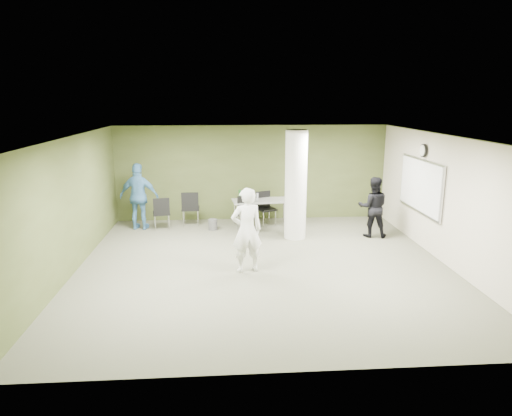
{
  "coord_description": "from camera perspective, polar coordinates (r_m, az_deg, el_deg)",
  "views": [
    {
      "loc": [
        -0.84,
        -9.36,
        3.58
      ],
      "look_at": [
        -0.09,
        1.0,
        1.06
      ],
      "focal_mm": 32.0,
      "sensor_mm": 36.0,
      "label": 1
    }
  ],
  "objects": [
    {
      "name": "folding_table",
      "position": [
        12.88,
        0.6,
        0.81
      ],
      "size": [
        1.68,
        0.87,
        1.02
      ],
      "rotation": [
        0.0,
        0.0,
        0.11
      ],
      "color": "#979792",
      "rests_on": "floor"
    },
    {
      "name": "chair_back_right",
      "position": [
        13.09,
        -8.21,
        0.27
      ],
      "size": [
        0.51,
        0.51,
        1.0
      ],
      "rotation": [
        0.0,
        0.0,
        3.17
      ],
      "color": "black",
      "rests_on": "floor"
    },
    {
      "name": "chair_table_left",
      "position": [
        12.45,
        -1.14,
        -0.38
      ],
      "size": [
        0.59,
        0.59,
        0.96
      ],
      "rotation": [
        0.0,
        0.0,
        0.27
      ],
      "color": "black",
      "rests_on": "floor"
    },
    {
      "name": "wall_right_cream",
      "position": [
        10.76,
        22.72,
        0.89
      ],
      "size": [
        0.02,
        8.0,
        2.8
      ],
      "primitive_type": "cube",
      "color": "beige",
      "rests_on": "floor"
    },
    {
      "name": "floor",
      "position": [
        10.05,
        0.95,
        -7.2
      ],
      "size": [
        8.0,
        8.0,
        0.0
      ],
      "primitive_type": "plane",
      "color": "#555644",
      "rests_on": "ground"
    },
    {
      "name": "column",
      "position": [
        11.71,
        4.99,
        2.87
      ],
      "size": [
        0.56,
        0.56,
        2.8
      ],
      "primitive_type": "cylinder",
      "color": "silver",
      "rests_on": "floor"
    },
    {
      "name": "chair_table_right",
      "position": [
        13.13,
        1.13,
        0.33
      ],
      "size": [
        0.62,
        0.62,
        0.95
      ],
      "rotation": [
        0.0,
        0.0,
        0.39
      ],
      "color": "black",
      "rests_on": "floor"
    },
    {
      "name": "man_blue",
      "position": [
        12.96,
        -14.4,
        1.39
      ],
      "size": [
        1.14,
        0.62,
        1.85
      ],
      "primitive_type": "imported",
      "rotation": [
        0.0,
        0.0,
        2.98
      ],
      "color": "teal",
      "rests_on": "floor"
    },
    {
      "name": "woman_white",
      "position": [
        9.45,
        -1.17,
        -2.81
      ],
      "size": [
        0.73,
        0.56,
        1.8
      ],
      "primitive_type": "imported",
      "rotation": [
        0.0,
        0.0,
        3.36
      ],
      "color": "white",
      "rests_on": "floor"
    },
    {
      "name": "wall_clock",
      "position": [
        11.65,
        20.19,
        6.76
      ],
      "size": [
        0.06,
        0.32,
        0.32
      ],
      "color": "black",
      "rests_on": "wall_right_cream"
    },
    {
      "name": "wall_back",
      "position": [
        13.56,
        -0.52,
        4.4
      ],
      "size": [
        8.0,
        2.8,
        0.02
      ],
      "primitive_type": "cube",
      "rotation": [
        1.57,
        0.0,
        0.0
      ],
      "color": "#434D24",
      "rests_on": "floor"
    },
    {
      "name": "man_black",
      "position": [
        12.28,
        14.42,
        0.11
      ],
      "size": [
        0.88,
        0.75,
        1.59
      ],
      "primitive_type": "imported",
      "rotation": [
        0.0,
        0.0,
        2.94
      ],
      "color": "black",
      "rests_on": "floor"
    },
    {
      "name": "wall_left",
      "position": [
        10.11,
        -22.22,
        0.18
      ],
      "size": [
        0.02,
        8.0,
        2.8
      ],
      "primitive_type": "cube",
      "color": "#434D24",
      "rests_on": "floor"
    },
    {
      "name": "wastebasket",
      "position": [
        12.72,
        -5.42,
        -2.07
      ],
      "size": [
        0.26,
        0.26,
        0.3
      ],
      "primitive_type": "cylinder",
      "color": "#4C4C4C",
      "rests_on": "floor"
    },
    {
      "name": "ceiling",
      "position": [
        9.43,
        1.01,
        8.91
      ],
      "size": [
        8.0,
        8.0,
        0.0
      ],
      "primitive_type": "plane",
      "rotation": [
        3.14,
        0.0,
        0.0
      ],
      "color": "white",
      "rests_on": "wall_back"
    },
    {
      "name": "whiteboard",
      "position": [
        11.77,
        19.84,
        2.66
      ],
      "size": [
        0.05,
        2.3,
        1.3
      ],
      "color": "silver",
      "rests_on": "wall_right_cream"
    },
    {
      "name": "chair_back_left",
      "position": [
        12.85,
        -11.74,
        -0.35
      ],
      "size": [
        0.53,
        0.53,
        0.92
      ],
      "rotation": [
        0.0,
        0.0,
        3.33
      ],
      "color": "black",
      "rests_on": "floor"
    }
  ]
}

